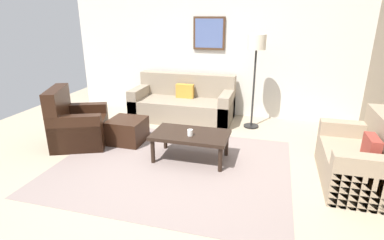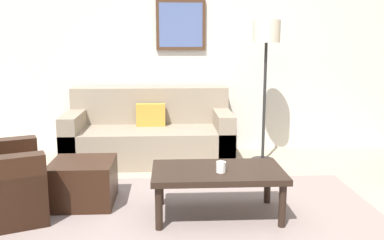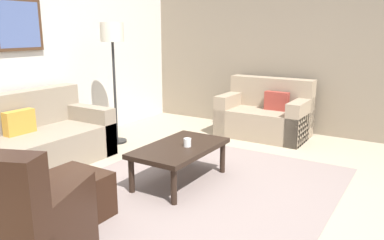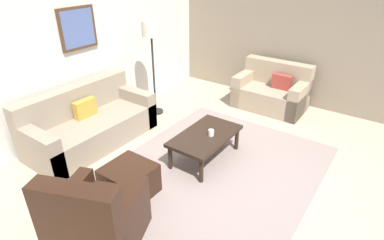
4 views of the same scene
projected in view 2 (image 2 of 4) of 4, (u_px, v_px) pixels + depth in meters
name	position (u px, v px, depth m)	size (l,w,h in m)	color
ground_plane	(196.00, 230.00, 3.35)	(8.00, 8.00, 0.00)	tan
rear_partition	(184.00, 46.00, 5.64)	(6.00, 0.12, 2.80)	silver
area_rug	(196.00, 229.00, 3.35)	(3.24, 2.59, 0.01)	gray
couch_main	(150.00, 136.00, 5.32)	(2.00, 0.93, 0.88)	gray
ottoman	(83.00, 182.00, 3.86)	(0.56, 0.56, 0.40)	black
coffee_table	(218.00, 175.00, 3.56)	(1.10, 0.64, 0.41)	black
cup	(221.00, 167.00, 3.46)	(0.08, 0.08, 0.09)	white
lamp_standing	(266.00, 46.00, 5.00)	(0.32, 0.32, 1.71)	black
framed_artwork	(181.00, 25.00, 5.50)	(0.64, 0.04, 0.64)	#472D1C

